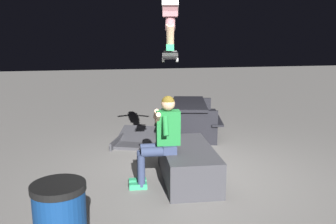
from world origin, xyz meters
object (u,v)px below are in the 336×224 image
kicker_ramp (140,140)px  picnic_table_back (189,113)px  ledge_box_main (188,163)px  person_sitting_on_ledge (161,136)px  skateboard (170,55)px  skater_airborne (170,4)px

kicker_ramp → picnic_table_back: size_ratio=0.70×
ledge_box_main → kicker_ramp: 2.14m
person_sitting_on_ledge → picnic_table_back: person_sitting_on_ledge is taller
person_sitting_on_ledge → picnic_table_back: bearing=-24.1°
ledge_box_main → kicker_ramp: size_ratio=1.16×
ledge_box_main → person_sitting_on_ledge: person_sitting_on_ledge is taller
skateboard → kicker_ramp: skateboard is taller
ledge_box_main → picnic_table_back: picnic_table_back is taller
kicker_ramp → skateboard: bearing=-176.5°
picnic_table_back → ledge_box_main: bearing=163.8°
person_sitting_on_ledge → kicker_ramp: (2.22, 0.00, -0.70)m
picnic_table_back → skater_airborne: bearing=158.5°
skater_airborne → kicker_ramp: 3.37m
person_sitting_on_ledge → skateboard: skateboard is taller
ledge_box_main → person_sitting_on_ledge: size_ratio=1.19×
ledge_box_main → picnic_table_back: 2.59m
kicker_ramp → ledge_box_main: bearing=-167.9°
ledge_box_main → skater_airborne: 2.37m
person_sitting_on_ledge → skater_airborne: 1.86m
skateboard → kicker_ramp: 2.92m
ledge_box_main → skateboard: size_ratio=1.55×
kicker_ramp → picnic_table_back: bearing=-71.7°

